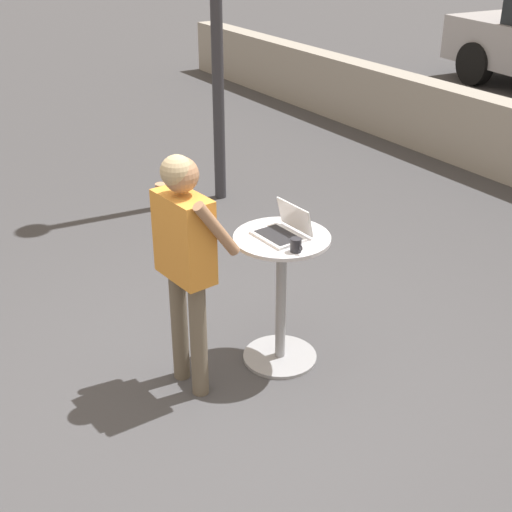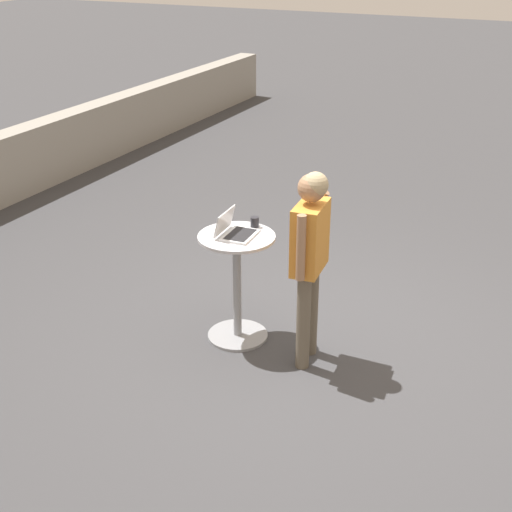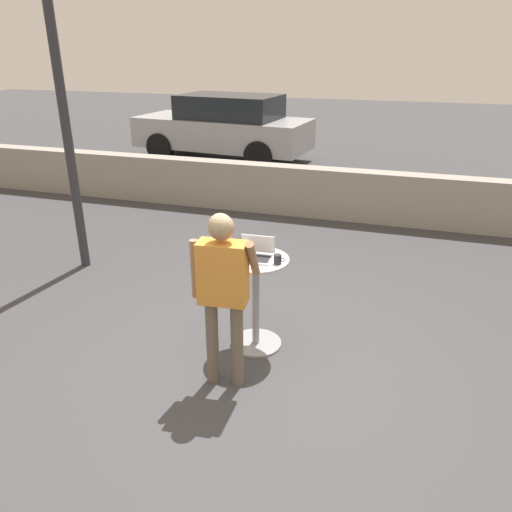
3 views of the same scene
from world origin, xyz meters
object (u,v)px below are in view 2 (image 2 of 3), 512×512
Objects in this scene: laptop at (235,231)px; coffee_mug at (255,222)px; cafe_table at (237,280)px; standing_person at (310,246)px.

laptop is 0.24m from coffee_mug.
cafe_table is 0.45m from laptop.
cafe_table is at bearing -78.53° from laptop.
coffee_mug is at bearing -16.07° from laptop.
laptop is 3.26× the size of coffee_mug.
cafe_table is 2.82× the size of laptop.
laptop is 0.21× the size of standing_person.
coffee_mug is 0.06× the size of standing_person.
standing_person reaches higher than coffee_mug.
cafe_table is 9.18× the size of coffee_mug.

